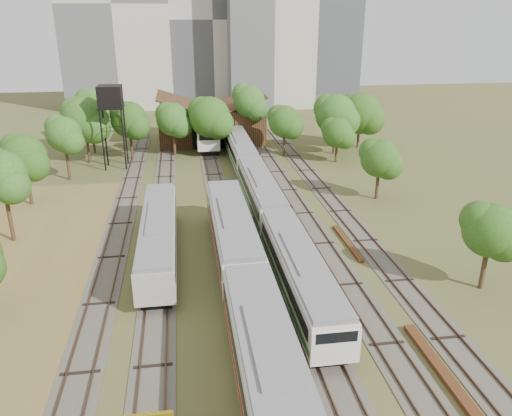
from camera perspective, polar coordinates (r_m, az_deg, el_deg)
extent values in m
plane|color=#475123|center=(28.47, 5.38, -20.09)|extent=(240.00, 240.00, 0.00)
cube|color=#4C473D|center=(49.78, -15.25, -1.73)|extent=(2.60, 80.00, 0.06)
cube|color=#472D1E|center=(49.84, -16.07, -1.67)|extent=(0.08, 80.00, 0.14)
cube|color=#472D1E|center=(49.66, -14.44, -1.59)|extent=(0.08, 80.00, 0.14)
cube|color=#4C473D|center=(49.43, -10.65, -1.49)|extent=(2.60, 80.00, 0.06)
cube|color=#472D1E|center=(49.43, -11.48, -1.44)|extent=(0.08, 80.00, 0.14)
cube|color=#472D1E|center=(49.36, -9.82, -1.35)|extent=(0.08, 80.00, 0.14)
cube|color=#4C473D|center=(49.50, -3.70, -1.12)|extent=(2.60, 80.00, 0.06)
cube|color=#472D1E|center=(49.42, -4.53, -1.07)|extent=(0.08, 80.00, 0.14)
cube|color=#472D1E|center=(49.53, -2.88, -0.97)|extent=(0.08, 80.00, 0.14)
cube|color=#4C473D|center=(49.96, 0.87, -0.86)|extent=(2.60, 80.00, 0.06)
cube|color=#472D1E|center=(49.82, 0.06, -0.81)|extent=(0.08, 80.00, 0.14)
cube|color=#472D1E|center=(50.04, 1.68, -0.72)|extent=(0.08, 80.00, 0.14)
cube|color=#4C473D|center=(50.73, 5.33, -0.61)|extent=(2.60, 80.00, 0.06)
cube|color=#472D1E|center=(50.53, 4.55, -0.56)|extent=(0.08, 80.00, 0.14)
cube|color=#472D1E|center=(50.86, 6.12, -0.47)|extent=(0.08, 80.00, 0.14)
cube|color=#4C473D|center=(51.79, 9.64, -0.36)|extent=(2.60, 80.00, 0.06)
cube|color=#472D1E|center=(51.55, 8.88, -0.31)|extent=(0.08, 80.00, 0.14)
cube|color=#472D1E|center=(51.98, 10.40, -0.22)|extent=(0.08, 80.00, 0.14)
cube|color=black|center=(27.19, 1.50, -21.13)|extent=(2.36, 15.64, 0.86)
cube|color=silver|center=(26.04, 1.54, -18.25)|extent=(3.11, 17.00, 2.68)
cube|color=black|center=(25.84, 1.54, -17.70)|extent=(3.17, 15.64, 0.91)
cube|color=slate|center=(25.09, 1.57, -15.54)|extent=(2.86, 16.66, 0.39)
cube|color=maroon|center=(26.52, 1.52, -19.50)|extent=(3.17, 16.66, 0.48)
cube|color=black|center=(41.70, -2.68, -4.92)|extent=(2.36, 15.64, 0.86)
cube|color=silver|center=(40.96, -2.72, -2.70)|extent=(3.11, 17.00, 2.68)
cube|color=black|center=(40.83, -2.73, -2.29)|extent=(3.17, 15.64, 0.91)
cube|color=slate|center=(40.36, -2.76, -0.71)|extent=(2.86, 16.66, 0.39)
cube|color=maroon|center=(41.27, -2.71, -3.65)|extent=(3.17, 16.66, 0.48)
cube|color=black|center=(36.11, 4.95, -9.49)|extent=(2.09, 15.64, 0.76)
cube|color=silver|center=(35.34, 5.03, -7.29)|extent=(2.76, 17.00, 2.38)
cube|color=black|center=(35.21, 5.05, -6.89)|extent=(2.82, 15.64, 0.81)
cube|color=slate|center=(34.72, 5.10, -5.32)|extent=(2.54, 16.66, 0.34)
cube|color=#186322|center=(35.66, 5.00, -8.24)|extent=(2.82, 16.66, 0.43)
cube|color=silver|center=(28.54, 9.07, -15.45)|extent=(2.80, 0.25, 2.14)
cube|color=black|center=(51.63, 0.52, 0.30)|extent=(2.09, 15.64, 0.76)
cube|color=silver|center=(51.10, 0.52, 1.95)|extent=(2.76, 17.00, 2.38)
cube|color=black|center=(51.00, 0.53, 2.25)|extent=(2.82, 15.64, 0.81)
cube|color=slate|center=(50.67, 0.53, 3.40)|extent=(2.54, 16.66, 0.34)
cube|color=#186322|center=(51.32, 0.52, 1.25)|extent=(2.82, 16.66, 0.43)
cube|color=black|center=(68.12, -1.81, 5.47)|extent=(2.09, 15.64, 0.76)
cube|color=silver|center=(67.72, -1.82, 6.75)|extent=(2.76, 17.00, 2.38)
cube|color=black|center=(67.65, -1.83, 6.99)|extent=(2.82, 15.64, 0.81)
cube|color=slate|center=(67.39, -1.84, 7.88)|extent=(2.54, 16.66, 0.34)
cube|color=#186322|center=(67.88, -1.82, 6.21)|extent=(2.82, 16.66, 0.43)
cube|color=black|center=(78.93, -5.73, 7.60)|extent=(2.36, 14.72, 0.86)
cube|color=silver|center=(78.54, -5.78, 8.85)|extent=(3.11, 16.00, 2.68)
cube|color=black|center=(78.48, -5.79, 9.08)|extent=(3.17, 14.72, 0.91)
cube|color=slate|center=(78.24, -5.82, 9.95)|extent=(2.86, 15.68, 0.39)
cube|color=#186322|center=(78.71, -5.76, 8.32)|extent=(3.17, 15.68, 0.48)
cube|color=silver|center=(70.83, -5.42, 7.41)|extent=(3.15, 0.25, 2.41)
cube|color=black|center=(42.33, -10.93, -4.97)|extent=(2.09, 16.56, 0.76)
cube|color=gray|center=(41.67, -11.07, -3.03)|extent=(2.76, 18.00, 2.38)
cube|color=black|center=(41.56, -11.10, -2.67)|extent=(2.82, 16.56, 0.81)
cube|color=slate|center=(41.15, -11.21, -1.30)|extent=(2.54, 17.64, 0.34)
cylinder|color=black|center=(66.67, -17.13, 7.32)|extent=(0.19, 0.19, 7.79)
cylinder|color=black|center=(66.33, -14.87, 7.48)|extent=(0.19, 0.19, 7.79)
cylinder|color=black|center=(69.20, -16.85, 7.83)|extent=(0.19, 0.19, 7.79)
cylinder|color=black|center=(68.87, -14.67, 7.99)|extent=(0.19, 0.19, 7.79)
cube|color=black|center=(67.00, -16.22, 10.98)|extent=(3.07, 3.07, 0.20)
cube|color=black|center=(66.78, -16.35, 12.17)|extent=(2.92, 2.92, 2.63)
cube|color=#543018|center=(30.75, 20.93, -17.64)|extent=(0.64, 9.65, 0.32)
cube|color=#543018|center=(44.57, 10.40, -3.92)|extent=(0.46, 7.33, 0.24)
cube|color=#381C14|center=(80.44, -5.15, 9.56)|extent=(16.00, 11.00, 5.50)
cube|color=#381C14|center=(79.71, -8.16, 11.78)|extent=(8.45, 11.55, 2.96)
cube|color=#381C14|center=(80.17, -2.32, 12.03)|extent=(8.45, 11.55, 2.96)
cube|color=black|center=(75.23, -4.87, 8.34)|extent=(6.40, 0.15, 4.12)
cylinder|color=#382616|center=(48.63, -26.35, -0.77)|extent=(0.36, 0.36, 4.83)
sphere|color=#245015|center=(47.51, -27.07, 3.41)|extent=(4.17, 4.17, 4.17)
cylinder|color=#382616|center=(57.50, -24.52, 2.31)|extent=(0.36, 0.36, 4.11)
sphere|color=#245015|center=(56.66, -25.00, 5.35)|extent=(4.57, 4.57, 4.57)
cylinder|color=#382616|center=(64.69, -20.73, 4.94)|extent=(0.36, 0.36, 4.43)
sphere|color=#245015|center=(63.90, -21.12, 7.88)|extent=(4.19, 4.19, 4.19)
cylinder|color=#382616|center=(76.75, -18.13, 7.79)|extent=(0.36, 0.36, 4.82)
sphere|color=#245015|center=(76.05, -18.45, 10.52)|extent=(4.61, 4.61, 4.61)
cylinder|color=#382616|center=(83.57, -17.96, 8.70)|extent=(0.36, 0.36, 4.45)
sphere|color=#245015|center=(82.96, -18.23, 11.02)|extent=(5.08, 5.08, 5.08)
cylinder|color=#382616|center=(71.72, -18.68, 6.77)|extent=(0.36, 0.36, 4.62)
sphere|color=#245015|center=(70.99, -19.01, 9.55)|extent=(6.03, 6.03, 6.03)
cylinder|color=#382616|center=(71.92, -14.08, 7.15)|extent=(0.36, 0.36, 4.31)
sphere|color=#245015|center=(71.23, -14.31, 9.75)|extent=(4.93, 4.93, 4.93)
cylinder|color=#382616|center=(72.55, -9.33, 7.52)|extent=(0.36, 0.36, 4.04)
sphere|color=#245015|center=(71.89, -9.48, 9.93)|extent=(4.62, 4.62, 4.62)
cylinder|color=#382616|center=(71.60, -5.22, 7.65)|extent=(0.36, 0.36, 4.33)
sphere|color=#245015|center=(70.90, -5.31, 10.28)|extent=(5.74, 5.74, 5.74)
cylinder|color=#382616|center=(76.01, -0.77, 8.95)|extent=(0.36, 0.36, 5.44)
sphere|color=#245015|center=(75.24, -0.79, 12.07)|extent=(4.74, 4.74, 4.74)
cylinder|color=#382616|center=(71.55, 3.23, 7.50)|extent=(0.36, 0.36, 3.86)
sphere|color=#245015|center=(70.91, 3.27, 9.84)|extent=(4.50, 4.50, 4.50)
cylinder|color=#382616|center=(73.36, 8.93, 7.86)|extent=(0.36, 0.36, 4.46)
sphere|color=#245015|center=(72.67, 9.08, 10.50)|extent=(5.75, 5.75, 5.75)
cylinder|color=#382616|center=(77.82, 11.63, 8.28)|extent=(0.36, 0.36, 4.04)
sphere|color=#245015|center=(77.21, 11.80, 10.54)|extent=(6.15, 6.15, 6.15)
cylinder|color=#382616|center=(39.88, 24.62, -6.03)|extent=(0.36, 0.36, 3.63)
sphere|color=#245015|center=(38.78, 25.24, -2.33)|extent=(3.89, 3.89, 3.89)
cylinder|color=#382616|center=(55.65, 13.71, 2.78)|extent=(0.36, 0.36, 3.58)
sphere|color=#245015|center=(54.87, 13.96, 5.52)|extent=(4.07, 4.07, 4.07)
cylinder|color=#382616|center=(69.12, 9.17, 6.49)|extent=(0.36, 0.36, 3.20)
sphere|color=#245015|center=(68.55, 9.29, 8.50)|extent=(4.06, 4.06, 4.06)
cube|color=#BEB5A6|center=(116.38, -15.78, 21.49)|extent=(22.00, 16.00, 42.00)
cube|color=#B7AFA6|center=(120.95, -5.28, 20.67)|extent=(20.00, 18.00, 36.00)
cube|color=#46494E|center=(136.67, 8.78, 18.89)|extent=(12.00, 12.00, 28.00)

